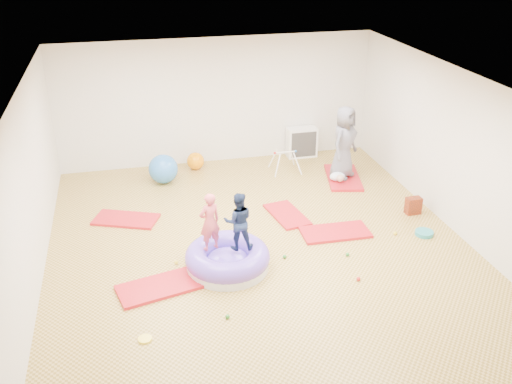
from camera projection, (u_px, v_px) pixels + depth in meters
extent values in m
cube|color=tan|center=(260.00, 247.00, 9.66)|extent=(7.00, 8.00, 0.01)
cube|color=silver|center=(261.00, 85.00, 8.46)|extent=(7.00, 8.00, 0.01)
cube|color=silver|center=(217.00, 101.00, 12.57)|extent=(7.00, 0.01, 2.80)
cube|color=silver|center=(359.00, 331.00, 5.55)|extent=(7.00, 0.01, 2.80)
cube|color=silver|center=(28.00, 194.00, 8.32)|extent=(0.01, 8.00, 2.80)
cube|color=silver|center=(458.00, 153.00, 9.80)|extent=(0.01, 8.00, 2.80)
cube|color=red|center=(160.00, 287.00, 8.58)|extent=(1.35, 0.89, 0.05)
cube|color=red|center=(126.00, 219.00, 10.51)|extent=(1.29, 0.98, 0.05)
cube|color=red|center=(287.00, 215.00, 10.68)|extent=(0.70, 1.13, 0.04)
cube|color=red|center=(335.00, 232.00, 10.08)|extent=(1.22, 0.63, 0.05)
cube|color=red|center=(343.00, 177.00, 12.21)|extent=(0.96, 1.46, 0.06)
cylinder|color=silver|center=(228.00, 264.00, 9.06)|extent=(1.31, 1.31, 0.15)
torus|color=#6A49D8|center=(227.00, 257.00, 9.00)|extent=(1.35, 1.35, 0.36)
ellipsoid|color=#6A49D8|center=(228.00, 261.00, 9.04)|extent=(0.72, 0.72, 0.32)
imported|color=#DA525A|center=(210.00, 219.00, 8.74)|extent=(0.41, 0.33, 0.96)
imported|color=#182549|center=(238.00, 218.00, 8.77)|extent=(0.51, 0.42, 0.95)
imported|color=slate|center=(344.00, 142.00, 11.87)|extent=(0.89, 0.86, 1.55)
ellipsoid|color=white|center=(337.00, 176.00, 11.96)|extent=(0.33, 0.21, 0.19)
sphere|color=#C9A38E|center=(340.00, 178.00, 11.82)|extent=(0.16, 0.16, 0.16)
sphere|color=#2B7F2C|center=(285.00, 257.00, 9.34)|extent=(0.06, 0.06, 0.06)
sphere|color=red|center=(358.00, 279.00, 8.76)|extent=(0.06, 0.06, 0.06)
sphere|color=#2B7F2C|center=(228.00, 317.00, 7.92)|extent=(0.06, 0.06, 0.06)
sphere|color=#2B7F2C|center=(347.00, 254.00, 9.40)|extent=(0.06, 0.06, 0.06)
sphere|color=yellow|center=(395.00, 233.00, 10.03)|extent=(0.06, 0.06, 0.06)
sphere|color=yellow|center=(176.00, 262.00, 9.18)|extent=(0.06, 0.06, 0.06)
sphere|color=#2B7F2C|center=(243.00, 212.00, 10.76)|extent=(0.06, 0.06, 0.06)
sphere|color=blue|center=(163.00, 169.00, 11.92)|extent=(0.61, 0.61, 0.61)
sphere|color=#FF8E04|center=(196.00, 161.00, 12.62)|extent=(0.38, 0.38, 0.38)
cylinder|color=white|center=(278.00, 166.00, 12.22)|extent=(0.18, 0.18, 0.48)
cylinder|color=white|center=(273.00, 159.00, 12.58)|extent=(0.18, 0.18, 0.48)
cylinder|color=white|center=(298.00, 164.00, 12.31)|extent=(0.18, 0.18, 0.48)
cylinder|color=white|center=(292.00, 157.00, 12.67)|extent=(0.18, 0.18, 0.48)
cylinder|color=white|center=(285.00, 152.00, 12.35)|extent=(0.47, 0.03, 0.03)
sphere|color=red|center=(275.00, 153.00, 12.31)|extent=(0.06, 0.06, 0.06)
sphere|color=blue|center=(296.00, 151.00, 12.40)|extent=(0.06, 0.06, 0.06)
cube|color=white|center=(302.00, 142.00, 13.26)|extent=(0.69, 0.33, 0.69)
cube|color=#393838|center=(304.00, 145.00, 13.11)|extent=(0.59, 0.02, 0.59)
cube|color=white|center=(302.00, 143.00, 13.21)|extent=(0.02, 0.23, 0.61)
cube|color=white|center=(302.00, 143.00, 13.21)|extent=(0.61, 0.23, 0.02)
cylinder|color=teal|center=(424.00, 233.00, 10.03)|extent=(0.32, 0.32, 0.07)
cube|color=#B43008|center=(413.00, 206.00, 10.71)|extent=(0.29, 0.18, 0.32)
cylinder|color=yellow|center=(145.00, 339.00, 7.53)|extent=(0.19, 0.19, 0.03)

